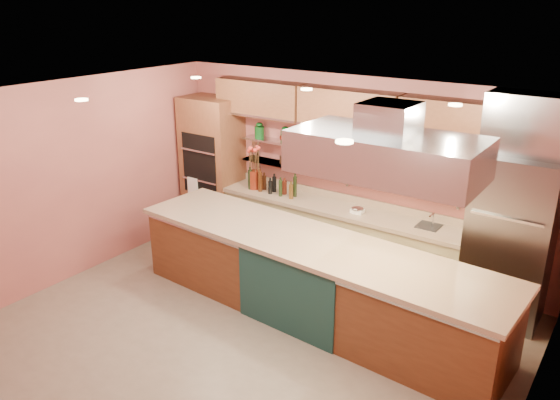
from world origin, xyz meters
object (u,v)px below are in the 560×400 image
Objects in this scene: kitchen_scale at (357,209)px; island at (311,278)px; refrigerator at (510,239)px; copper_kettle at (298,139)px; flower_vase at (254,180)px; green_canister at (318,141)px.

island is at bearing -81.15° from kitchen_scale.
refrigerator reaches higher than island.
copper_kettle reaches higher than island.
island is 16.18× the size of flower_vase.
kitchen_scale is (-0.07, 1.36, 0.47)m from island.
green_canister is at bearing 122.45° from island.
refrigerator reaches higher than kitchen_scale.
refrigerator reaches higher than copper_kettle.
kitchen_scale is at bearing -15.26° from green_canister.
green_canister is at bearing 0.00° from copper_kettle.
refrigerator is 2.46m from island.
copper_kettle is (-1.16, 0.22, 0.82)m from kitchen_scale.
island is 24.23× the size of copper_kettle.
island is 2.38m from copper_kettle.
refrigerator is 3.90m from flower_vase.
kitchen_scale is at bearing 96.44° from island.
flower_vase is at bearing -174.19° from kitchen_scale.
flower_vase is 1.72× the size of kitchen_scale.
refrigerator is 11.97× the size of kitchen_scale.
flower_vase is 1.57× the size of green_canister.
copper_kettle is (-3.22, 0.23, 0.75)m from refrigerator.
flower_vase is 1.01m from copper_kettle.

